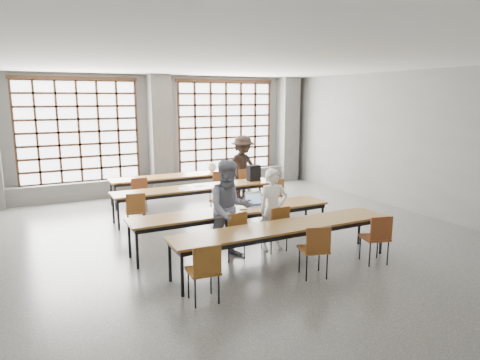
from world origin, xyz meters
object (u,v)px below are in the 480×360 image
chair_front_left (234,230)px  backpack (254,173)px  laptop_front (255,202)px  laptop_back (226,168)px  chair_back_left (139,191)px  chair_back_right (244,180)px  chair_mid_centre (223,198)px  plastic_bag (212,167)px  desk_row_b (196,189)px  student_male (273,210)px  chair_front_right (277,224)px  mouse (276,203)px  student_female (230,210)px  chair_near_mid (315,246)px  chair_near_left (205,267)px  chair_near_right (377,234)px  chair_mid_right (274,192)px  chair_back_mid (219,183)px  red_pouch (203,267)px  student_back (243,167)px  desk_row_c (233,213)px  green_box (229,207)px  desk_row_a (183,177)px  phone (243,209)px  chair_mid_left (136,208)px  desk_row_d (285,229)px

chair_front_left → backpack: bearing=55.8°
laptop_front → laptop_back: size_ratio=0.88×
chair_back_left → chair_back_right: same height
chair_mid_centre → plastic_bag: size_ratio=3.08×
desk_row_b → student_male: size_ratio=2.58×
chair_front_right → mouse: bearing=60.2°
student_female → laptop_front: size_ratio=4.77×
chair_near_mid → laptop_back: laptop_back is taller
chair_front_right → chair_near_mid: size_ratio=1.00×
chair_near_left → student_female: bearing=53.3°
chair_back_left → plastic_bag: 2.43m
chair_near_right → chair_near_mid: bearing=180.0°
backpack → chair_mid_right: bearing=-74.6°
chair_back_right → chair_mid_centre: (-1.45, -1.70, 0.00)m
chair_back_mid → red_pouch: chair_back_mid is taller
chair_back_mid → student_back: (0.81, 0.13, 0.36)m
desk_row_c → chair_front_right: 0.88m
chair_back_left → green_box: 3.44m
desk_row_a → phone: (-0.23, -4.11, 0.07)m
desk_row_a → mouse: (0.54, -4.03, 0.08)m
chair_mid_centre → chair_near_left: size_ratio=1.00×
desk_row_b → desk_row_c: (-0.15, -2.32, 0.00)m
student_male → student_back: size_ratio=0.86×
desk_row_c → green_box: green_box is taller
desk_row_b → chair_mid_centre: size_ratio=4.55×
chair_near_mid → student_male: 1.46m
desk_row_a → chair_front_left: (-0.70, -4.64, -0.13)m
chair_back_left → chair_mid_right: 3.40m
chair_front_left → green_box: bearing=71.5°
chair_back_mid → red_pouch: 5.84m
chair_back_right → student_female: size_ratio=0.50×
chair_front_left → phone: 0.73m
chair_mid_right → plastic_bag: plastic_bag is taller
chair_back_mid → student_male: size_ratio=0.57×
desk_row_c → plastic_bag: 4.27m
desk_row_a → desk_row_c: 4.03m
chair_mid_centre → red_pouch: bearing=-118.4°
chair_mid_centre → chair_mid_left: bearing=180.0°
chair_mid_left → chair_back_right: bearing=26.1°
backpack → desk_row_d: bearing=-112.8°
desk_row_a → chair_near_left: bearing=-106.7°
chair_back_right → student_male: 4.14m
mouse → chair_mid_centre: bearing=103.1°
laptop_front → desk_row_c: bearing=-168.8°
chair_back_mid → phone: (-1.03, -3.48, 0.20)m
chair_front_left → student_male: (0.89, 0.13, 0.24)m
chair_front_right → student_female: bearing=171.8°
desk_row_c → laptop_back: laptop_back is taller
student_male → phone: bearing=144.5°
chair_mid_left → student_male: 3.02m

